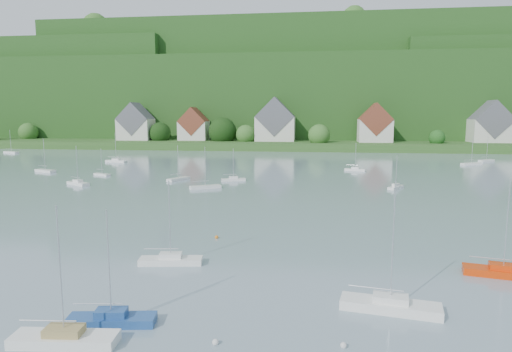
{
  "coord_description": "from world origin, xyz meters",
  "views": [
    {
      "loc": [
        21.01,
        2.4,
        14.22
      ],
      "look_at": [
        11.59,
        75.0,
        4.0
      ],
      "focal_mm": 31.38,
      "sensor_mm": 36.0,
      "label": 1
    }
  ],
  "objects_px": {
    "near_sailboat_3": "(171,259)",
    "near_sailboat_4": "(390,305)",
    "near_sailboat_2": "(64,337)",
    "near_sailboat_5": "(503,271)",
    "near_sailboat_1": "(111,318)"
  },
  "relations": [
    {
      "from": "near_sailboat_3",
      "to": "near_sailboat_4",
      "type": "xyz_separation_m",
      "value": [
        19.07,
        -7.9,
        0.05
      ]
    },
    {
      "from": "near_sailboat_1",
      "to": "near_sailboat_5",
      "type": "xyz_separation_m",
      "value": [
        30.18,
        13.04,
        0.02
      ]
    },
    {
      "from": "near_sailboat_2",
      "to": "near_sailboat_5",
      "type": "distance_m",
      "value": 35.65
    },
    {
      "from": "near_sailboat_2",
      "to": "near_sailboat_3",
      "type": "height_order",
      "value": "near_sailboat_2"
    },
    {
      "from": "near_sailboat_3",
      "to": "near_sailboat_1",
      "type": "bearing_deg",
      "value": -98.76
    },
    {
      "from": "near_sailboat_3",
      "to": "near_sailboat_4",
      "type": "bearing_deg",
      "value": -30.86
    },
    {
      "from": "near_sailboat_4",
      "to": "near_sailboat_5",
      "type": "xyz_separation_m",
      "value": [
        11.03,
        8.44,
        -0.02
      ]
    },
    {
      "from": "near_sailboat_5",
      "to": "near_sailboat_4",
      "type": "bearing_deg",
      "value": -130.36
    },
    {
      "from": "near_sailboat_1",
      "to": "near_sailboat_3",
      "type": "relative_size",
      "value": 0.99
    },
    {
      "from": "near_sailboat_1",
      "to": "near_sailboat_3",
      "type": "height_order",
      "value": "near_sailboat_3"
    },
    {
      "from": "near_sailboat_1",
      "to": "near_sailboat_4",
      "type": "distance_m",
      "value": 19.7
    },
    {
      "from": "near_sailboat_1",
      "to": "near_sailboat_5",
      "type": "relative_size",
      "value": 0.91
    },
    {
      "from": "near_sailboat_1",
      "to": "near_sailboat_3",
      "type": "xyz_separation_m",
      "value": [
        0.09,
        12.5,
        0.0
      ]
    },
    {
      "from": "near_sailboat_2",
      "to": "near_sailboat_4",
      "type": "relative_size",
      "value": 0.92
    },
    {
      "from": "near_sailboat_3",
      "to": "near_sailboat_5",
      "type": "distance_m",
      "value": 30.1
    }
  ]
}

